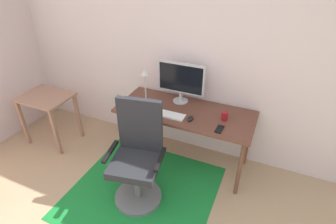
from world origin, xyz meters
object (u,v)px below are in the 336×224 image
object	(u,v)px
coffee_cup	(225,116)
office_chair	(138,161)
keyboard	(166,114)
cell_phone	(219,129)
desk	(185,116)
computer_mouse	(190,118)
desk_lamp	(145,81)
monitor	(181,79)
side_table	(47,105)

from	to	relation	value
coffee_cup	office_chair	world-z (taller)	office_chair
keyboard	cell_phone	distance (m)	0.61
coffee_cup	desk	bearing A→B (deg)	179.21
coffee_cup	cell_phone	world-z (taller)	coffee_cup
computer_mouse	desk_lamp	world-z (taller)	desk_lamp
monitor	desk_lamp	distance (m)	0.41
monitor	office_chair	distance (m)	1.04
keyboard	monitor	bearing A→B (deg)	84.08
computer_mouse	coffee_cup	world-z (taller)	coffee_cup
coffee_cup	cell_phone	size ratio (longest dim) A/B	0.68
monitor	office_chair	bearing A→B (deg)	-97.01
monitor	desk_lamp	world-z (taller)	monitor
keyboard	cell_phone	bearing A→B (deg)	-3.48
desk	office_chair	xyz separation A→B (m)	(-0.24, -0.70, -0.19)
keyboard	desk_lamp	xyz separation A→B (m)	(-0.32, 0.15, 0.27)
coffee_cup	office_chair	xyz separation A→B (m)	(-0.69, -0.69, -0.31)
monitor	office_chair	world-z (taller)	monitor
desk_lamp	desk	bearing A→B (deg)	1.56
keyboard	cell_phone	world-z (taller)	keyboard
office_chair	side_table	world-z (taller)	office_chair
office_chair	side_table	xyz separation A→B (m)	(-1.56, 0.38, 0.08)
computer_mouse	office_chair	world-z (taller)	office_chair
monitor	office_chair	xyz separation A→B (m)	(-0.11, -0.88, -0.55)
desk	monitor	bearing A→B (deg)	124.84
monitor	computer_mouse	distance (m)	0.49
desk_lamp	cell_phone	bearing A→B (deg)	-11.31
keyboard	side_table	size ratio (longest dim) A/B	0.62
computer_mouse	office_chair	distance (m)	0.71
keyboard	desk_lamp	world-z (taller)	desk_lamp
cell_phone	monitor	bearing A→B (deg)	148.71
desk	computer_mouse	distance (m)	0.21
desk	desk_lamp	xyz separation A→B (m)	(-0.49, -0.01, 0.35)
cell_phone	side_table	distance (m)	2.26
coffee_cup	side_table	distance (m)	2.28
cell_phone	office_chair	size ratio (longest dim) A/B	0.13
computer_mouse	coffee_cup	distance (m)	0.36
desk_lamp	office_chair	xyz separation A→B (m)	(0.25, -0.68, -0.54)
keyboard	side_table	bearing A→B (deg)	-174.75
desk	coffee_cup	bearing A→B (deg)	-0.79
coffee_cup	side_table	xyz separation A→B (m)	(-2.25, -0.31, -0.23)
monitor	keyboard	size ratio (longest dim) A/B	1.30
monitor	side_table	size ratio (longest dim) A/B	0.81
office_chair	side_table	distance (m)	1.61
cell_phone	coffee_cup	bearing A→B (deg)	91.97
monitor	cell_phone	size ratio (longest dim) A/B	4.01
keyboard	coffee_cup	xyz separation A→B (m)	(0.61, 0.16, 0.04)
computer_mouse	coffee_cup	size ratio (longest dim) A/B	1.09
coffee_cup	monitor	bearing A→B (deg)	161.78
desk	keyboard	bearing A→B (deg)	-135.15
computer_mouse	coffee_cup	bearing A→B (deg)	23.44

